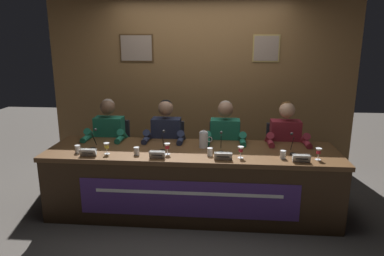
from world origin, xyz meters
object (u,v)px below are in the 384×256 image
nameplate_far_left (88,152)px  nameplate_center_left (157,155)px  chair_far_left (114,155)px  microphone_center_left (163,144)px  panelist_far_right (286,144)px  nameplate_far_right (301,158)px  water_cup_far_left (78,149)px  panelist_center_right (225,143)px  water_cup_center_right (210,152)px  panelist_far_left (108,140)px  water_cup_center_left (137,151)px  chair_far_right (282,160)px  nameplate_center_right (223,156)px  conference_table (191,173)px  water_pitcher_central (204,140)px  juice_glass_center_left (167,147)px  juice_glass_center_right (241,150)px  microphone_far_right (292,147)px  panelist_center_left (165,141)px  chair_center_left (168,157)px  chair_center_right (224,159)px  microphone_far_left (94,142)px  water_cup_far_right (283,155)px  juice_glass_far_right (319,152)px  microphone_center_right (221,146)px

nameplate_far_left → nameplate_center_left: (0.74, -0.01, 0.00)m
chair_far_left → microphone_center_left: microphone_center_left is taller
microphone_center_left → panelist_far_right: (1.43, 0.49, -0.11)m
nameplate_far_left → nameplate_far_right: bearing=0.0°
nameplate_far_left → water_cup_far_left: (-0.15, 0.10, -0.00)m
panelist_center_right → water_cup_center_right: size_ratio=14.51×
panelist_far_left → water_cup_center_left: 0.85m
nameplate_center_left → chair_far_right: (1.45, 0.95, -0.35)m
panelist_far_left → nameplate_center_right: size_ratio=6.65×
chair_far_right → conference_table: bearing=-146.5°
water_pitcher_central → water_cup_far_left: bearing=-167.1°
juice_glass_center_left → juice_glass_center_right: size_ratio=1.00×
conference_table → water_cup_center_right: (0.21, -0.08, 0.27)m
nameplate_center_left → microphone_far_right: bearing=10.9°
nameplate_far_left → panelist_center_left: panelist_center_left is taller
juice_glass_center_right → panelist_far_right: size_ratio=0.10×
water_cup_center_right → nameplate_far_right: (0.93, -0.12, 0.00)m
chair_center_left → chair_center_right: same height
conference_table → chair_center_right: size_ratio=3.60×
chair_center_left → nameplate_center_right: chair_center_left is taller
juice_glass_center_left → juice_glass_center_right: same height
chair_center_left → nameplate_far_right: size_ratio=5.14×
panelist_far_left → microphone_center_left: size_ratio=5.70×
microphone_far_left → water_cup_center_right: bearing=-5.9°
conference_table → water_cup_center_right: water_cup_center_right is taller
water_cup_far_left → nameplate_center_right: (1.58, -0.10, 0.00)m
panelist_center_right → water_cup_far_right: (0.60, -0.64, 0.07)m
water_cup_far_left → water_cup_far_right: size_ratio=1.00×
chair_center_right → juice_glass_far_right: (0.95, -0.85, 0.40)m
chair_center_right → microphone_center_right: 0.79m
microphone_far_left → water_pitcher_central: (1.24, 0.15, 0.02)m
juice_glass_far_right → microphone_far_right: microphone_far_right is taller
microphone_center_right → chair_far_right: bearing=41.1°
water_cup_center_left → water_pitcher_central: size_ratio=0.40×
nameplate_center_left → juice_glass_center_left: (0.09, 0.14, 0.05)m
water_cup_far_right → water_pitcher_central: water_pitcher_central is taller
nameplate_far_right → water_cup_far_right: 0.19m
chair_center_left → water_cup_center_right: size_ratio=10.66×
juice_glass_center_right → microphone_center_left: bearing=168.3°
panelist_far_left → microphone_center_right: 1.52m
nameplate_center_right → water_cup_far_right: (0.62, 0.10, -0.00)m
water_cup_far_left → nameplate_center_right: water_cup_far_left is taller
nameplate_center_left → microphone_center_left: bearing=86.8°
nameplate_center_right → chair_center_right: bearing=88.7°
panelist_far_left → juice_glass_far_right: panelist_far_left is taller
water_cup_center_right → microphone_far_left: bearing=174.1°
nameplate_far_left → nameplate_far_right: 2.22m
microphone_far_right → chair_far_right: bearing=88.6°
nameplate_center_right → juice_glass_center_right: juice_glass_center_right is taller
microphone_far_left → panelist_center_left: (0.74, 0.48, -0.11)m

